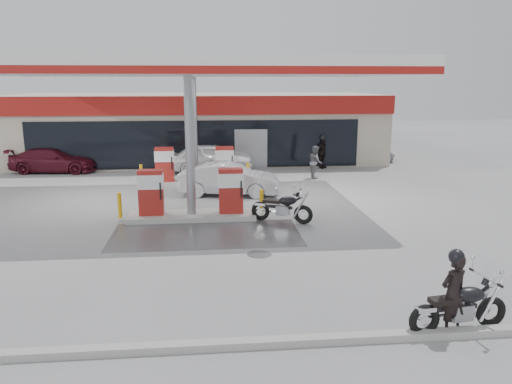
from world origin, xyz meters
TOP-DOWN VIEW (x-y plane):
  - ground at (0.00, 0.00)m, footprint 90.00×90.00m
  - wet_patch at (0.50, 0.00)m, footprint 6.00×3.00m
  - drain_cover at (2.00, -2.00)m, footprint 0.70×0.70m
  - kerb at (0.00, -7.00)m, footprint 28.00×0.25m
  - store_building at (0.01, 15.94)m, footprint 22.00×8.22m
  - canopy at (0.00, 5.00)m, footprint 16.00×10.02m
  - pump_island_near at (0.00, 2.00)m, footprint 5.14×1.30m
  - pump_island_far at (0.00, 8.00)m, footprint 5.14×1.30m
  - main_motorcycle at (5.43, -6.79)m, footprint 2.13×0.81m
  - biker_main at (5.24, -6.82)m, footprint 0.68×0.56m
  - parked_motorcycle at (3.15, 1.18)m, footprint 2.08×1.23m
  - sedan_white at (0.77, 11.20)m, footprint 4.56×1.85m
  - attendant at (6.00, 9.00)m, footprint 0.64×0.81m
  - hatchback_silver at (1.49, 5.60)m, footprint 4.42×2.20m
  - parked_car_left at (-7.60, 12.00)m, footprint 4.68×2.25m
  - parked_car_right at (10.00, 14.00)m, footprint 4.00×2.15m
  - biker_walking at (6.99, 11.80)m, footprint 1.06×1.01m

SIDE VIEW (x-z plane):
  - ground at x=0.00m, z-range 0.00..0.00m
  - wet_patch at x=0.50m, z-range 0.00..0.00m
  - drain_cover at x=2.00m, z-range 0.00..0.01m
  - kerb at x=0.00m, z-range 0.00..0.15m
  - main_motorcycle at x=5.43m, z-range -0.06..1.03m
  - parked_motorcycle at x=3.15m, z-range -0.06..1.07m
  - parked_car_right at x=10.00m, z-range 0.00..1.07m
  - parked_car_left at x=-7.60m, z-range 0.00..1.31m
  - hatchback_silver at x=1.49m, z-range 0.00..1.39m
  - pump_island_near at x=0.00m, z-range -0.18..1.60m
  - pump_island_far at x=0.00m, z-range -0.18..1.60m
  - sedan_white at x=0.77m, z-range 0.00..1.55m
  - biker_main at x=5.24m, z-range 0.00..1.61m
  - attendant at x=6.00m, z-range 0.00..1.64m
  - biker_walking at x=6.99m, z-range 0.00..1.77m
  - store_building at x=0.01m, z-range 0.01..4.01m
  - canopy at x=0.00m, z-range 2.51..8.02m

